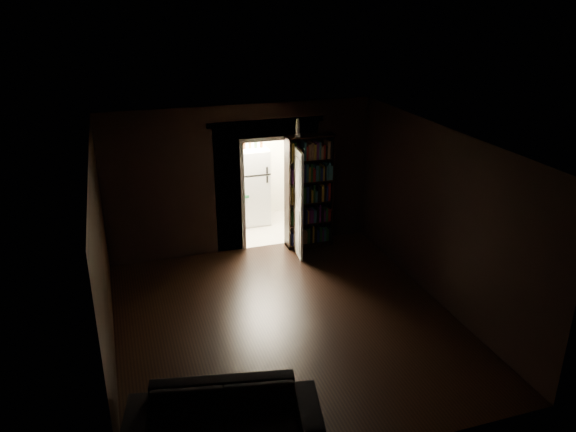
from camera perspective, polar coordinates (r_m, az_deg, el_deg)
The scene contains 9 objects.
ground at distance 8.63m, azimuth -0.12°, elevation -10.73°, with size 5.50×5.50×0.00m, color black.
room_walls at distance 8.81m, azimuth -2.32°, elevation 2.17°, with size 5.02×5.61×2.84m.
kitchen_alcove at distance 11.65m, azimuth -3.62°, elevation 4.67°, with size 2.20×1.80×2.60m.
sofa at distance 6.48m, azimuth -6.61°, elevation -19.25°, with size 2.12×0.92×0.82m, color black.
bookshelf at distance 10.70m, azimuth 2.16°, elevation 2.49°, with size 0.90×0.32×2.20m, color black.
refrigerator at distance 11.91m, azimuth -3.91°, elevation 3.10°, with size 0.74×0.68×1.65m, color silver.
door at distance 10.40m, azimuth 0.87°, elevation 1.49°, with size 0.85×0.05×2.05m, color silver.
figurine at distance 10.23m, azimuth 1.00°, elevation 8.96°, with size 0.11×0.11×0.32m, color white.
bottles at distance 11.58m, azimuth -3.90°, elevation 7.53°, with size 0.68×0.08×0.28m, color black.
Camera 1 is at (-2.22, -6.92, 4.66)m, focal length 35.00 mm.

